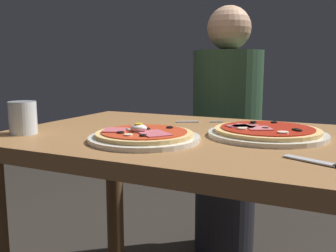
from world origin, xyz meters
name	(u,v)px	position (x,y,z in m)	size (l,w,h in m)	color
dining_table	(194,179)	(0.00, 0.00, 0.59)	(1.06, 0.71, 0.72)	olive
pizza_foreground	(144,136)	(-0.08, -0.14, 0.73)	(0.29, 0.29, 0.05)	silver
pizza_across_left	(267,132)	(0.19, 0.05, 0.73)	(0.32, 0.32, 0.03)	silver
water_glass_near	(23,120)	(-0.44, -0.20, 0.76)	(0.08, 0.08, 0.09)	silver
fork	(196,122)	(-0.08, 0.21, 0.72)	(0.15, 0.09, 0.00)	silver
diner_person	(226,140)	(-0.12, 0.73, 0.56)	(0.32, 0.32, 1.18)	black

